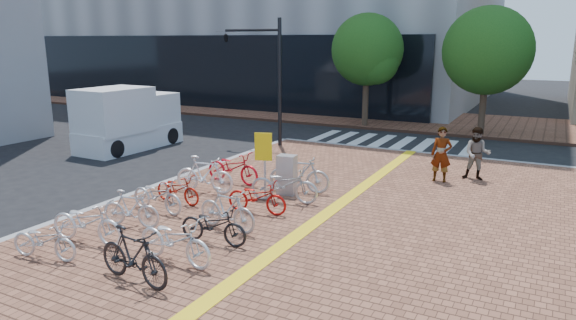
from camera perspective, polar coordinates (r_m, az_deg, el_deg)
The scene contains 25 objects.
ground at distance 12.43m, azimuth -10.05°, elevation -9.23°, with size 120.00×120.00×0.00m, color black.
kerb_north at distance 21.92m, azimuth 16.09°, elevation 0.50°, with size 14.00×0.25×0.15m, color gray.
far_sidewalk at distance 31.21m, azimuth 14.11°, elevation 4.28°, with size 70.00×8.00×0.15m, color brown.
crosswalk at distance 24.42m, azimuth 11.31°, elevation 1.86°, with size 7.50×4.00×0.01m.
street_trees at distance 26.57m, azimuth 23.52°, elevation 10.84°, with size 16.20×4.60×6.35m.
bike_0 at distance 12.12m, azimuth -25.46°, elevation -8.06°, with size 0.56×1.59×0.84m, color silver.
bike_1 at distance 12.63m, azimuth -21.46°, elevation -6.42°, with size 0.67×1.93×1.01m, color white.
bike_2 at distance 13.34m, azimuth -17.07°, elevation -5.20°, with size 0.44×1.57×0.94m, color silver.
bike_3 at distance 14.30m, azimuth -14.33°, elevation -3.81°, with size 0.62×1.78×0.93m, color silver.
bike_4 at distance 14.95m, azimuth -12.15°, elevation -3.14°, with size 0.56×1.59×0.84m, color #9E160B.
bike_5 at distance 15.75m, azimuth -9.28°, elevation -1.61°, with size 0.54×1.90×1.14m, color white.
bike_6 at distance 16.72m, azimuth -6.14°, elevation -0.82°, with size 0.69×1.98×1.04m, color red.
bike_7 at distance 10.32m, azimuth -16.82°, elevation -10.17°, with size 0.52×1.84×1.11m, color black.
bike_8 at distance 11.02m, azimuth -12.46°, elevation -8.64°, with size 0.67×1.93×1.02m, color white.
bike_9 at distance 11.89m, azimuth -8.29°, elevation -7.15°, with size 0.59×1.69×0.89m, color black.
bike_10 at distance 12.63m, azimuth -6.81°, elevation -5.49°, with size 0.49×1.74×1.04m, color #BABBC0.
bike_11 at distance 13.80m, azimuth -3.46°, elevation -4.11°, with size 0.59×1.70×0.89m, color #AF100C.
bike_12 at distance 14.67m, azimuth -0.42°, elevation -2.71°, with size 0.70×2.00×1.05m, color #AAAAAF.
bike_13 at distance 15.58m, azimuth 1.26°, elevation -1.59°, with size 0.54×1.90×1.14m, color #B0B0B4.
pedestrian_a at distance 17.46m, azimuth 16.67°, elevation 0.59°, with size 0.66×0.43×1.81m, color gray.
pedestrian_b at distance 18.07m, azimuth 20.28°, elevation 0.66°, with size 0.86×0.67×1.76m, color #505965.
utility_box at distance 15.41m, azimuth -0.13°, elevation -1.65°, with size 0.55×0.40×1.20m, color #A9A9AE.
yellow_sign at distance 15.11m, azimuth -2.67°, elevation 0.84°, with size 0.51×0.20×1.91m.
traffic_light_pole at distance 22.92m, azimuth -3.76°, elevation 11.23°, with size 2.93×1.13×5.46m.
box_truck at distance 23.63m, azimuth -17.42°, elevation 4.28°, with size 2.16×4.76×2.73m.
Camera 1 is at (7.13, -9.03, 4.70)m, focal length 32.00 mm.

